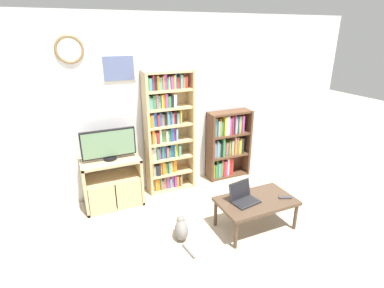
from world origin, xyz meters
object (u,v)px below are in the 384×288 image
(tv_stand, at_px, (112,182))
(bookshelf_short, at_px, (226,144))
(laptop, at_px, (243,197))
(cat, at_px, (181,229))
(bookshelf_tall, at_px, (166,133))
(television, at_px, (109,145))
(coffee_table, at_px, (256,203))
(remote_near_laptop, at_px, (285,198))

(tv_stand, bearing_deg, bookshelf_short, 4.21)
(laptop, distance_m, cat, 0.85)
(tv_stand, distance_m, bookshelf_tall, 1.05)
(television, relative_size, bookshelf_tall, 0.39)
(coffee_table, xyz_separation_m, laptop, (-0.17, 0.05, 0.10))
(tv_stand, bearing_deg, cat, -61.66)
(coffee_table, height_order, remote_near_laptop, remote_near_laptop)
(television, xyz_separation_m, laptop, (1.36, -1.24, -0.46))
(remote_near_laptop, bearing_deg, cat, -81.02)
(tv_stand, height_order, cat, tv_stand)
(coffee_table, bearing_deg, tv_stand, 140.16)
(tv_stand, distance_m, coffee_table, 2.00)
(coffee_table, relative_size, laptop, 2.65)
(television, distance_m, remote_near_laptop, 2.40)
(tv_stand, xyz_separation_m, coffee_table, (1.53, -1.28, 0.00))
(cat, bearing_deg, television, 132.90)
(coffee_table, relative_size, remote_near_laptop, 5.80)
(coffee_table, bearing_deg, laptop, 164.70)
(television, xyz_separation_m, coffee_table, (1.53, -1.29, -0.57))
(television, height_order, bookshelf_short, bookshelf_short)
(tv_stand, xyz_separation_m, television, (0.00, 0.01, 0.57))
(television, bearing_deg, laptop, -42.30)
(bookshelf_tall, bearing_deg, bookshelf_short, 0.20)
(bookshelf_tall, xyz_separation_m, remote_near_laptop, (1.01, -1.53, -0.52))
(television, relative_size, cat, 1.38)
(tv_stand, distance_m, bookshelf_short, 1.94)
(bookshelf_short, relative_size, coffee_table, 1.19)
(bookshelf_tall, height_order, remote_near_laptop, bookshelf_tall)
(bookshelf_short, bearing_deg, remote_near_laptop, -91.67)
(television, distance_m, coffee_table, 2.08)
(laptop, height_order, remote_near_laptop, laptop)
(bookshelf_tall, xyz_separation_m, coffee_table, (0.66, -1.42, -0.57))
(bookshelf_tall, bearing_deg, remote_near_laptop, -56.66)
(tv_stand, distance_m, remote_near_laptop, 2.34)
(coffee_table, distance_m, cat, 0.98)
(bookshelf_tall, distance_m, remote_near_laptop, 1.91)
(cat, bearing_deg, coffee_table, 4.29)
(laptop, bearing_deg, bookshelf_short, 58.07)
(bookshelf_short, xyz_separation_m, laptop, (-0.56, -1.37, -0.12))
(coffee_table, bearing_deg, cat, 169.46)
(coffee_table, distance_m, remote_near_laptop, 0.37)
(bookshelf_tall, bearing_deg, television, -171.46)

